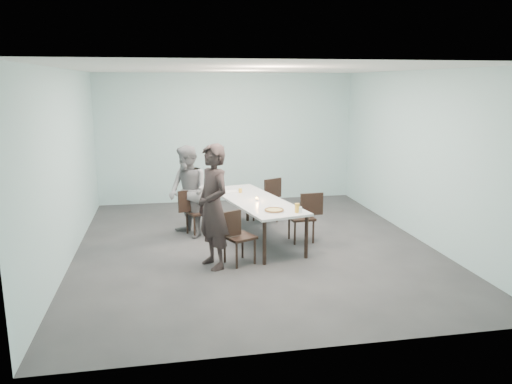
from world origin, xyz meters
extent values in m
plane|color=#333335|center=(0.00, 0.00, 0.00)|extent=(7.00, 7.00, 0.00)
cube|color=#AAD4D6|center=(0.00, 3.50, 1.50)|extent=(6.00, 0.02, 3.00)
cube|color=#AAD4D6|center=(0.00, -3.50, 1.50)|extent=(6.00, 0.02, 3.00)
cube|color=#AAD4D6|center=(-3.00, 0.00, 1.50)|extent=(0.02, 7.00, 3.00)
cube|color=#AAD4D6|center=(3.00, 0.00, 1.50)|extent=(0.02, 7.00, 3.00)
cube|color=white|center=(0.00, 0.00, 3.00)|extent=(6.00, 7.00, 0.02)
cube|color=white|center=(0.08, 0.34, 0.73)|extent=(1.47, 2.74, 0.04)
cylinder|color=black|center=(-0.01, -0.93, 0.35)|extent=(0.06, 0.06, 0.71)
cylinder|color=black|center=(-0.56, 1.44, 0.35)|extent=(0.06, 0.06, 0.71)
cylinder|color=black|center=(0.72, -0.76, 0.35)|extent=(0.06, 0.06, 0.71)
cylinder|color=black|center=(0.16, 1.61, 0.35)|extent=(0.06, 0.06, 0.71)
cube|color=black|center=(-0.38, -0.80, 0.43)|extent=(0.56, 0.56, 0.04)
cube|color=black|center=(-0.55, -0.88, 0.67)|extent=(0.40, 0.22, 0.40)
cylinder|color=black|center=(-0.46, -1.02, 0.21)|extent=(0.04, 0.04, 0.41)
cylinder|color=black|center=(-0.60, -0.72, 0.21)|extent=(0.04, 0.04, 0.41)
cylinder|color=black|center=(-0.15, -0.88, 0.21)|extent=(0.04, 0.04, 0.41)
cylinder|color=black|center=(-0.29, -0.57, 0.21)|extent=(0.04, 0.04, 0.41)
cube|color=black|center=(-0.89, 0.84, 0.43)|extent=(0.54, 0.54, 0.04)
cube|color=black|center=(-1.07, 0.78, 0.67)|extent=(0.41, 0.18, 0.40)
cylinder|color=black|center=(-0.99, 0.62, 0.21)|extent=(0.04, 0.04, 0.41)
cylinder|color=black|center=(-1.10, 0.94, 0.21)|extent=(0.04, 0.04, 0.41)
cylinder|color=black|center=(-0.67, 0.74, 0.21)|extent=(0.04, 0.04, 0.41)
cylinder|color=black|center=(-0.78, 1.06, 0.21)|extent=(0.04, 0.04, 0.41)
cube|color=black|center=(0.87, 0.10, 0.43)|extent=(0.44, 0.44, 0.04)
cube|color=black|center=(1.06, 0.11, 0.67)|extent=(0.42, 0.06, 0.40)
cylinder|color=black|center=(1.03, 0.28, 0.21)|extent=(0.04, 0.04, 0.41)
cylinder|color=black|center=(1.05, -0.06, 0.21)|extent=(0.04, 0.04, 0.41)
cylinder|color=black|center=(0.69, 0.26, 0.21)|extent=(0.04, 0.04, 0.41)
cylinder|color=black|center=(0.71, -0.08, 0.21)|extent=(0.04, 0.04, 0.41)
cube|color=black|center=(0.50, 1.48, 0.43)|extent=(0.56, 0.56, 0.04)
cube|color=black|center=(0.68, 1.56, 0.67)|extent=(0.40, 0.22, 0.40)
cylinder|color=black|center=(0.58, 1.71, 0.21)|extent=(0.04, 0.04, 0.41)
cylinder|color=black|center=(0.73, 1.40, 0.21)|extent=(0.04, 0.04, 0.41)
cylinder|color=black|center=(0.28, 1.56, 0.21)|extent=(0.04, 0.04, 0.41)
cylinder|color=black|center=(0.42, 1.25, 0.21)|extent=(0.04, 0.04, 0.41)
imported|color=black|center=(-0.79, -0.87, 0.95)|extent=(0.69, 0.82, 1.90)
imported|color=gray|center=(-1.08, 0.78, 0.84)|extent=(0.95, 1.02, 1.68)
cylinder|color=white|center=(0.23, -0.56, 0.76)|extent=(0.34, 0.34, 0.01)
cylinder|color=#F0E088|center=(0.23, -0.56, 0.77)|extent=(0.30, 0.30, 0.01)
torus|color=brown|center=(0.23, -0.56, 0.77)|extent=(0.32, 0.32, 0.03)
cylinder|color=white|center=(0.33, -0.26, 0.76)|extent=(0.18, 0.18, 0.01)
cylinder|color=gold|center=(0.57, -0.70, 0.82)|extent=(0.08, 0.08, 0.15)
cylinder|color=silver|center=(0.61, -0.69, 0.80)|extent=(0.08, 0.08, 0.09)
cylinder|color=silver|center=(0.09, 0.22, 0.77)|extent=(0.06, 0.06, 0.03)
cylinder|color=orange|center=(0.09, 0.22, 0.79)|extent=(0.04, 0.04, 0.01)
cylinder|color=gold|center=(-0.09, 0.93, 0.79)|extent=(0.07, 0.07, 0.08)
cube|color=silver|center=(-0.27, 1.04, 0.75)|extent=(0.34, 0.28, 0.01)
camera|label=1|loc=(-1.49, -8.15, 2.79)|focal=35.00mm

